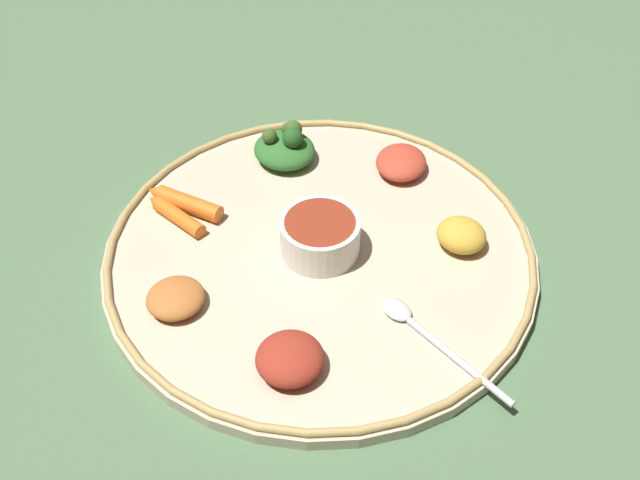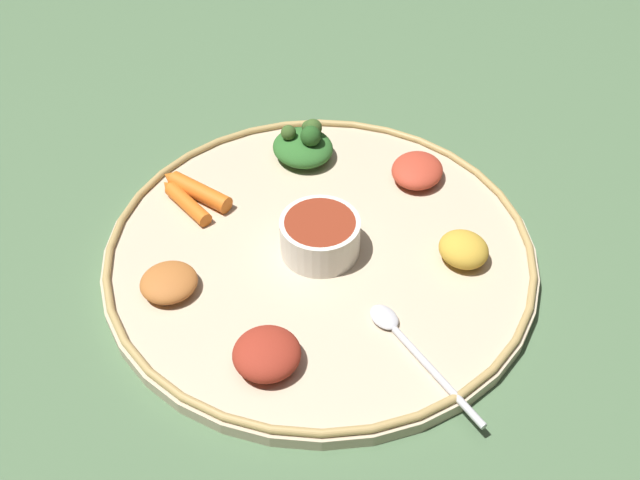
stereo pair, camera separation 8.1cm
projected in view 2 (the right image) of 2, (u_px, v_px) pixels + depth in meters
ground_plane at (320, 259)px, 0.83m from camera, size 2.40×2.40×0.00m
platter at (320, 255)px, 0.83m from camera, size 0.46×0.46×0.01m
platter_rim at (320, 248)px, 0.82m from camera, size 0.45×0.45×0.01m
center_bowl at (320, 235)px, 0.80m from camera, size 0.08×0.08×0.04m
spoon at (408, 343)px, 0.73m from camera, size 0.13×0.12×0.01m
greens_pile at (304, 145)px, 0.92m from camera, size 0.10×0.10×0.05m
carrot_near_spoon at (196, 190)px, 0.87m from camera, size 0.06×0.09×0.02m
carrot_outer at (185, 201)px, 0.86m from camera, size 0.07×0.08×0.02m
mound_chickpea at (169, 282)px, 0.77m from camera, size 0.08×0.08×0.02m
mound_beet at (267, 354)px, 0.71m from camera, size 0.09×0.09×0.03m
mound_berbere_red at (417, 170)px, 0.89m from camera, size 0.08×0.07×0.03m
mound_lentil_yellow at (464, 249)px, 0.80m from camera, size 0.07×0.07×0.03m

